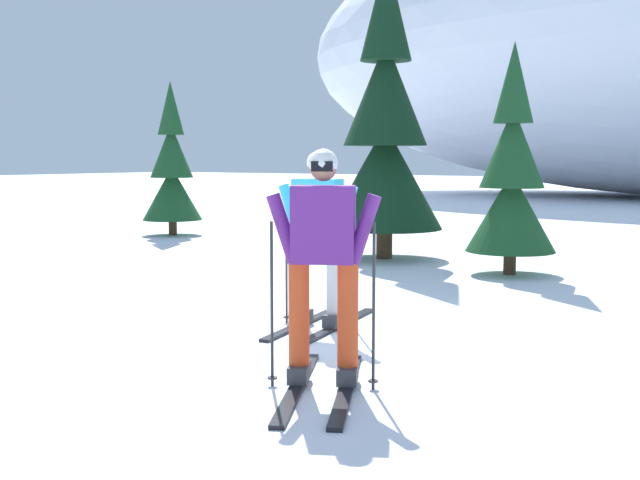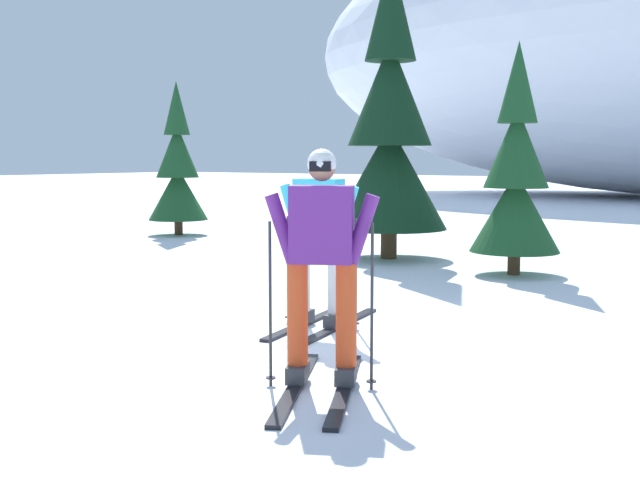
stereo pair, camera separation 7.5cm
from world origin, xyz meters
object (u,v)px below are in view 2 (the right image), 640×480
Objects in this scene: pine_tree_center_left at (390,133)px; pine_tree_center_right at (516,178)px; skier_cyan_jacket at (319,236)px; pine_tree_far_left at (178,171)px; skier_purple_jacket at (322,263)px.

pine_tree_center_left is 1.50× the size of pine_tree_center_right.
pine_tree_center_left is at bearing 165.98° from pine_tree_center_right.
pine_tree_far_left is at bearing 142.35° from skier_cyan_jacket.
pine_tree_center_right reaches higher than skier_purple_jacket.
pine_tree_center_right is at bearing 86.47° from skier_cyan_jacket.
pine_tree_center_right reaches higher than skier_cyan_jacket.
pine_tree_far_left is 8.08m from pine_tree_center_right.
skier_purple_jacket is at bearing -81.81° from pine_tree_center_right.
skier_cyan_jacket is 0.56× the size of pine_tree_center_right.
pine_tree_center_right is at bearing 98.19° from skier_purple_jacket.
skier_purple_jacket is 7.43m from pine_tree_center_left.
skier_purple_jacket is 0.37× the size of pine_tree_center_left.
pine_tree_center_right is (2.33, -0.58, -0.67)m from pine_tree_center_left.
pine_tree_center_left is 2.50m from pine_tree_center_right.
pine_tree_center_right is (7.94, -1.51, 0.00)m from pine_tree_far_left.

